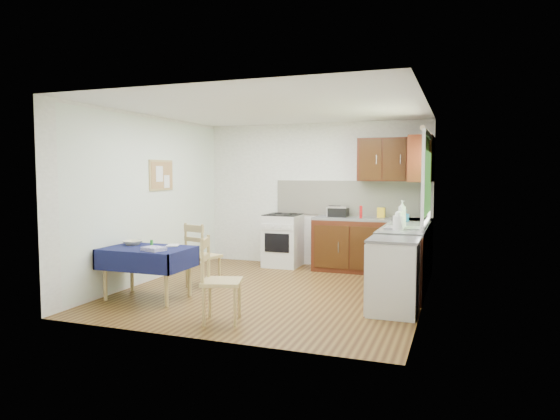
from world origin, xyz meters
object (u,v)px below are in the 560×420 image
(chair_far, at_px, (201,253))
(dish_rack, at_px, (403,227))
(chair_near, at_px, (217,277))
(toaster, at_px, (334,212))
(sandwich_press, at_px, (339,211))
(dining_table, at_px, (148,256))
(kettle, at_px, (398,221))

(chair_far, distance_m, dish_rack, 2.84)
(chair_near, xyz_separation_m, toaster, (0.50, 3.31, 0.49))
(sandwich_press, relative_size, dish_rack, 0.68)
(dining_table, height_order, kettle, kettle)
(chair_near, xyz_separation_m, dish_rack, (1.77, 1.91, 0.43))
(chair_far, distance_m, chair_near, 1.73)
(dish_rack, height_order, kettle, kettle)
(dish_rack, bearing_deg, chair_far, -171.10)
(toaster, distance_m, dish_rack, 1.89)
(chair_far, height_order, kettle, kettle)
(dining_table, bearing_deg, chair_far, 73.61)
(toaster, bearing_deg, kettle, -59.29)
(sandwich_press, distance_m, dish_rack, 1.88)
(dish_rack, bearing_deg, sandwich_press, 128.92)
(sandwich_press, height_order, kettle, kettle)
(chair_near, relative_size, toaster, 3.85)
(dining_table, distance_m, sandwich_press, 3.35)
(chair_near, height_order, kettle, kettle)
(chair_far, relative_size, chair_near, 0.98)
(chair_far, bearing_deg, chair_near, 141.34)
(chair_far, xyz_separation_m, sandwich_press, (1.55, 1.93, 0.50))
(dining_table, height_order, sandwich_press, sandwich_press)
(dining_table, xyz_separation_m, chair_near, (1.32, -0.61, -0.07))
(chair_near, relative_size, sandwich_press, 3.04)
(chair_far, distance_m, toaster, 2.46)
(dining_table, bearing_deg, dish_rack, 28.74)
(dish_rack, distance_m, kettle, 0.18)
(chair_near, bearing_deg, kettle, -61.66)
(chair_far, relative_size, toaster, 3.78)
(chair_near, bearing_deg, toaster, -25.60)
(chair_near, distance_m, dish_rack, 2.64)
(dining_table, relative_size, chair_far, 1.20)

